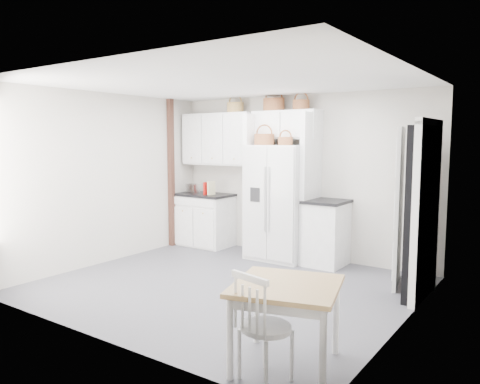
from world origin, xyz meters
The scene contains 27 objects.
floor centered at (0.00, 0.00, 0.00)m, with size 4.50×4.50×0.00m, color #4A4A52.
ceiling centered at (0.00, 0.00, 2.60)m, with size 4.50×4.50×0.00m, color white.
wall_back centered at (0.00, 2.00, 1.30)m, with size 4.50×4.50×0.00m, color #BBB7AE.
wall_left centered at (-2.25, 0.00, 1.30)m, with size 4.00×4.00×0.00m, color #BBB7AE.
wall_right centered at (2.25, 0.00, 1.30)m, with size 4.00×4.00×0.00m, color #BBB7AE.
refrigerator centered at (-0.15, 1.65, 0.90)m, with size 0.93×0.75×1.81m, color silver.
base_cab_left centered at (-1.73, 1.70, 0.45)m, with size 0.97×0.61×0.89m, color white.
base_cab_right centered at (0.64, 1.70, 0.47)m, with size 0.54×0.65×0.95m, color white.
dining_table centered at (1.70, -1.45, 0.35)m, with size 0.85×0.85×0.71m, color brown.
windsor_chair centered at (1.69, -1.75, 0.43)m, with size 0.42×0.38×0.86m, color white.
counter_left centered at (-1.73, 1.70, 0.92)m, with size 1.01×0.65×0.04m, color black.
counter_right centered at (0.64, 1.70, 0.97)m, with size 0.58×0.69×0.04m, color black.
toaster centered at (-1.94, 1.63, 1.02)m, with size 0.25×0.14×0.17m, color silver.
cookbook_red centered at (-1.61, 1.62, 1.04)m, with size 0.03×0.15×0.22m, color #B1100C.
cookbook_cream centered at (-1.51, 1.62, 1.05)m, with size 0.03×0.16×0.24m, color beige.
basket_upper_c centered at (-1.14, 1.83, 2.44)m, with size 0.30×0.30×0.17m, color olive.
basket_bridge_a centered at (-0.38, 1.83, 2.45)m, with size 0.36×0.36×0.20m, color brown.
basket_bridge_b centered at (0.11, 1.83, 2.43)m, with size 0.27×0.27×0.15m, color brown.
basket_fridge_a centered at (-0.39, 1.55, 1.90)m, with size 0.33×0.33×0.17m, color brown.
basket_fridge_b centered at (-0.01, 1.55, 1.87)m, with size 0.23×0.23×0.12m, color brown.
upper_cabinet centered at (-1.50, 1.83, 1.90)m, with size 1.40×0.34×0.90m, color white.
bridge_cabinet centered at (-0.15, 1.83, 2.12)m, with size 1.12×0.34×0.45m, color white.
fridge_panel_left centered at (-0.66, 1.70, 1.15)m, with size 0.08×0.60×2.30m, color white.
fridge_panel_right centered at (0.36, 1.70, 1.15)m, with size 0.08×0.60×2.30m, color white.
trim_post centered at (-2.20, 1.35, 1.30)m, with size 0.09×0.09×2.60m, color #391D17.
doorway_void centered at (2.16, 1.00, 1.02)m, with size 0.18×0.85×2.05m, color black.
door_slab centered at (1.80, 1.33, 1.02)m, with size 0.80×0.04×2.05m, color white.
Camera 1 is at (3.52, -4.74, 1.88)m, focal length 35.00 mm.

